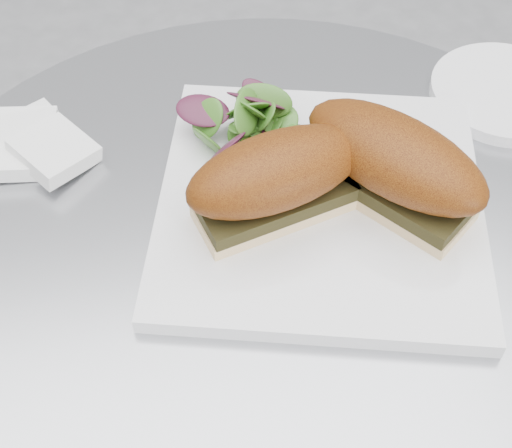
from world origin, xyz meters
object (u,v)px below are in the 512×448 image
Objects in this scene: sandwich_right at (393,163)px; saucer at (505,92)px; plate at (320,202)px; sandwich_left at (276,179)px.

saucer is (0.17, 0.12, -0.05)m from sandwich_right.
plate is at bearing -153.05° from saucer.
plate is at bearing -139.38° from sandwich_right.
sandwich_left is at bearing -165.95° from plate.
plate is 0.25m from saucer.
sandwich_left reaches higher than plate.
sandwich_right is 0.21m from saucer.
sandwich_left is at bearing -155.00° from saucer.
saucer is at bearing 26.95° from plate.
sandwich_right is (0.06, -0.01, 0.05)m from plate.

